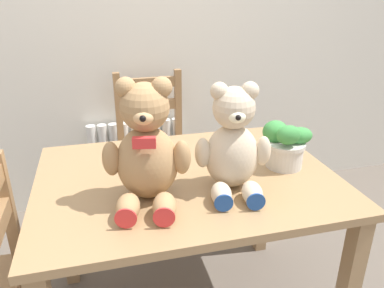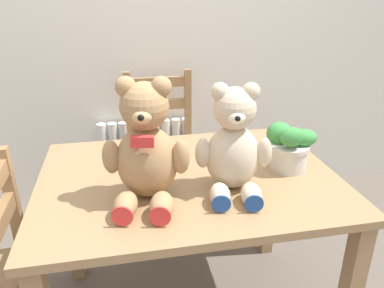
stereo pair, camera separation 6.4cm
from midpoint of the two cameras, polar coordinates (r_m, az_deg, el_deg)
wall_back at (r=2.37m, az=-8.59°, el=20.66°), size 8.00×0.04×2.60m
radiator at (r=2.56m, az=-9.06°, el=-3.50°), size 0.62×0.10×0.58m
dining_table at (r=1.49m, az=-2.01°, el=-8.54°), size 1.12×0.83×0.72m
wooden_chair_behind at (r=2.27m, az=-6.54°, el=-1.42°), size 0.41×0.46×0.92m
teddy_bear_left at (r=1.22m, az=-8.45°, el=-0.93°), size 0.29×0.31×0.41m
teddy_bear_right at (r=1.29m, az=4.84°, el=-0.16°), size 0.27×0.29×0.38m
potted_plant at (r=1.50m, az=12.78°, el=-0.08°), size 0.18×0.17×0.19m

